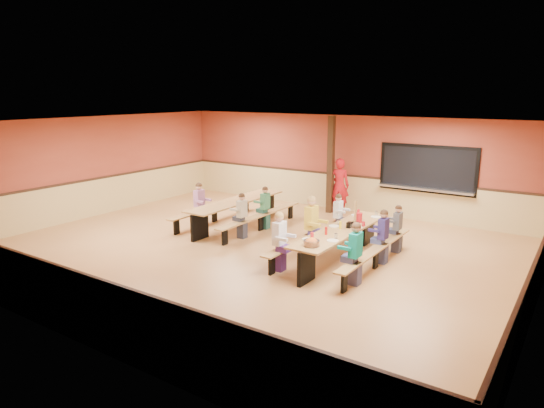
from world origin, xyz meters
The scene contains 23 objects.
ground centered at (0.00, 0.00, 0.00)m, with size 12.00×12.00×0.00m, color #9C683B.
room_envelope centered at (0.00, 0.00, 0.69)m, with size 12.04×10.04×3.02m.
kitchen_pass_through centered at (2.60, 4.96, 1.49)m, with size 2.78×0.28×1.38m.
structural_post centered at (-0.20, 4.40, 1.50)m, with size 0.18×0.18×3.00m, color black.
cafeteria_table_main centered at (2.08, 0.51, 0.53)m, with size 1.91×3.70×0.74m.
cafeteria_table_second centered at (-1.65, 1.52, 0.53)m, with size 1.91×3.70×0.74m.
seated_child_white_left centered at (1.25, -0.76, 0.63)m, with size 0.39×0.32×1.26m, color silver, non-canonical shape.
seated_adult_yellow centered at (1.25, 0.62, 0.67)m, with size 0.43×0.36×1.34m, color gold, non-canonical shape.
seated_child_grey_left centered at (1.25, 2.02, 0.58)m, with size 0.34×0.28×1.15m, color silver, non-canonical shape.
seated_child_teal_right centered at (2.90, -0.58, 0.62)m, with size 0.39×0.32×1.24m, color #0B8981, non-canonical shape.
seated_child_navy_right centered at (2.90, 0.88, 0.60)m, with size 0.36×0.30×1.20m, color #261D54, non-canonical shape.
seated_child_char_right centered at (2.90, 1.80, 0.56)m, with size 0.33×0.27×1.13m, color #494C54, non-canonical shape.
seated_child_purple_sec centered at (-2.48, 0.90, 0.62)m, with size 0.38×0.31×1.23m, color #9F6698, non-canonical shape.
seated_child_green_sec centered at (-0.83, 1.74, 0.58)m, with size 0.35×0.29×1.17m, color #377A52, non-canonical shape.
seated_child_tan_sec centered at (-0.83, 0.68, 0.58)m, with size 0.35×0.28×1.17m, color #B3AB91, non-canonical shape.
standing_woman centered at (0.04, 4.55, 0.86)m, with size 0.63×0.41×1.72m, color red.
punch_pitcher centered at (2.16, 1.26, 0.85)m, with size 0.16×0.16×0.22m, color red.
chip_bowl centered at (2.12, -0.92, 0.81)m, with size 0.32×0.32×0.15m, color orange, non-canonical shape.
napkin_dispenser centered at (2.18, 0.71, 0.80)m, with size 0.10×0.14×0.13m, color black.
condiment_mustard centered at (2.04, 0.52, 0.82)m, with size 0.06×0.06×0.17m, color yellow.
condiment_ketchup centered at (1.99, -0.06, 0.82)m, with size 0.06×0.06×0.17m, color #B2140F.
table_paddle centered at (2.17, 1.00, 0.88)m, with size 0.16×0.16×0.56m.
place_settings centered at (2.08, 0.51, 0.80)m, with size 0.65×3.30×0.11m, color beige, non-canonical shape.
Camera 1 is at (6.53, -8.92, 3.71)m, focal length 32.00 mm.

